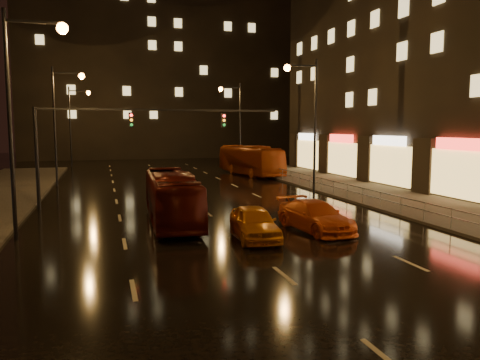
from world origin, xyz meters
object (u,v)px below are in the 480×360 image
object	(u,v)px
taxi_far	(315,216)
bus_curb	(250,160)
bus_red	(172,197)
taxi_near	(254,223)

from	to	relation	value
taxi_far	bus_curb	bearing A→B (deg)	72.06
bus_curb	bus_red	bearing A→B (deg)	-124.73
bus_red	taxi_near	distance (m)	5.72
bus_curb	taxi_near	size ratio (longest dim) A/B	2.55
bus_red	taxi_near	world-z (taller)	bus_red
bus_red	taxi_near	xyz separation A→B (m)	(3.03, -4.81, -0.59)
taxi_near	taxi_far	size ratio (longest dim) A/B	0.87
bus_red	taxi_near	size ratio (longest dim) A/B	2.20
bus_red	bus_curb	bearing A→B (deg)	65.40
bus_red	bus_curb	distance (m)	24.90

